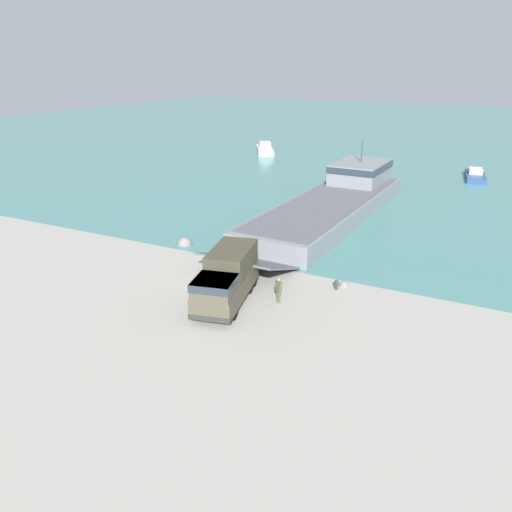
{
  "coord_description": "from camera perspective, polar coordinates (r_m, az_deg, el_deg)",
  "views": [
    {
      "loc": [
        17.34,
        -28.02,
        14.81
      ],
      "look_at": [
        1.91,
        2.41,
        1.63
      ],
      "focal_mm": 35.0,
      "sensor_mm": 36.0,
      "label": 1
    }
  ],
  "objects": [
    {
      "name": "water_surface",
      "position": [
        124.67,
        19.22,
        13.17
      ],
      "size": [
        240.0,
        180.0,
        0.01
      ],
      "primitive_type": "cube",
      "color": "#477F7A",
      "rests_on": "ground_plane"
    },
    {
      "name": "ground_plane",
      "position": [
        36.13,
        -4.44,
        -3.14
      ],
      "size": [
        240.0,
        240.0,
        0.0
      ],
      "primitive_type": "plane",
      "color": "#9E998E"
    },
    {
      "name": "moored_boat_a",
      "position": [
        75.93,
        23.78,
        8.44
      ],
      "size": [
        3.45,
        8.3,
        1.32
      ],
      "rotation": [
        0.0,
        0.0,
        3.28
      ],
      "color": "navy",
      "rests_on": "ground_plane"
    },
    {
      "name": "shoreline_rock_b",
      "position": [
        36.16,
        10.02,
        -3.39
      ],
      "size": [
        0.73,
        0.73,
        0.73
      ],
      "primitive_type": "sphere",
      "color": "gray",
      "rests_on": "ground_plane"
    },
    {
      "name": "mooring_bollard",
      "position": [
        35.43,
        9.18,
        -3.18
      ],
      "size": [
        0.31,
        0.31,
        0.72
      ],
      "color": "#333338",
      "rests_on": "ground_plane"
    },
    {
      "name": "shoreline_rock_a",
      "position": [
        44.16,
        -8.12,
        1.31
      ],
      "size": [
        1.29,
        1.29,
        1.29
      ],
      "primitive_type": "sphere",
      "color": "gray",
      "rests_on": "ground_plane"
    },
    {
      "name": "soldier_on_ramp",
      "position": [
        32.83,
        2.61,
        -3.73
      ],
      "size": [
        0.5,
        0.41,
        1.76
      ],
      "rotation": [
        0.0,
        0.0,
        4.25
      ],
      "color": "#475638",
      "rests_on": "ground_plane"
    },
    {
      "name": "military_truck",
      "position": [
        32.77,
        -3.36,
        -2.46
      ],
      "size": [
        4.2,
        7.76,
        3.34
      ],
      "rotation": [
        0.0,
        0.0,
        -1.34
      ],
      "color": "#4C4738",
      "rests_on": "ground_plane"
    },
    {
      "name": "moored_boat_b",
      "position": [
        90.39,
        1.01,
        12.12
      ],
      "size": [
        6.29,
        8.23,
        2.0
      ],
      "rotation": [
        0.0,
        0.0,
        0.52
      ],
      "color": "#B7BABF",
      "rests_on": "ground_plane"
    },
    {
      "name": "landing_craft",
      "position": [
        53.51,
        9.22,
        6.43
      ],
      "size": [
        8.66,
        33.31,
        6.61
      ],
      "rotation": [
        0.0,
        0.0,
        -0.04
      ],
      "color": "gray",
      "rests_on": "ground_plane"
    }
  ]
}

